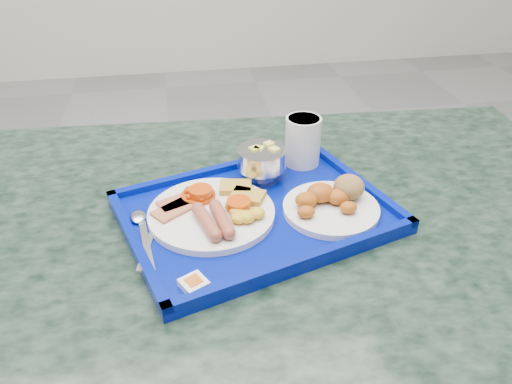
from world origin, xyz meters
TOP-DOWN VIEW (x-y plane):
  - table at (0.21, -0.17)m, footprint 1.34×0.94m
  - tray at (0.17, -0.17)m, footprint 0.53×0.45m
  - main_plate at (0.09, -0.17)m, footprint 0.22×0.22m
  - bread_plate at (0.30, -0.19)m, footprint 0.17×0.17m
  - fruit_bowl at (0.20, -0.06)m, footprint 0.10×0.10m
  - juice_cup at (0.29, -0.01)m, footprint 0.07×0.07m
  - spoon at (-0.03, -0.18)m, footprint 0.05×0.16m
  - knife at (-0.02, -0.24)m, footprint 0.03×0.17m
  - jam_packet at (0.05, -0.34)m, footprint 0.05×0.05m

SIDE VIEW (x-z plane):
  - table at x=0.21m, z-range 0.20..1.00m
  - tray at x=0.17m, z-range 0.80..0.83m
  - knife at x=-0.02m, z-range 0.82..0.82m
  - spoon at x=-0.03m, z-range 0.82..0.83m
  - jam_packet at x=0.05m, z-range 0.82..0.83m
  - main_plate at x=0.09m, z-range 0.82..0.85m
  - bread_plate at x=0.30m, z-range 0.81..0.87m
  - fruit_bowl at x=0.20m, z-range 0.83..0.90m
  - juice_cup at x=0.29m, z-range 0.82..0.92m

